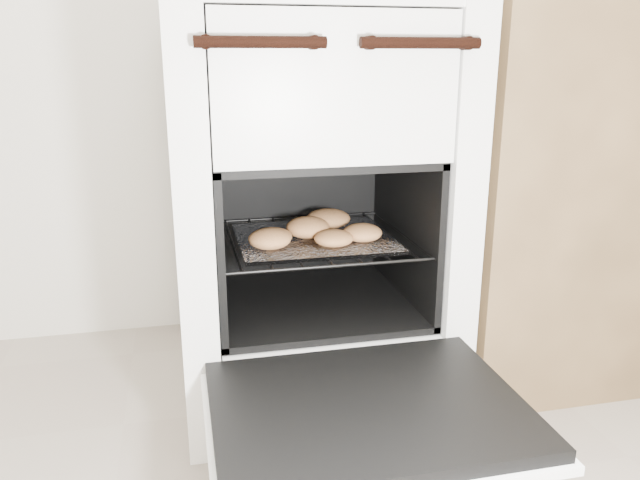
{
  "coord_description": "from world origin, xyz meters",
  "views": [
    {
      "loc": [
        -0.18,
        -0.22,
        0.77
      ],
      "look_at": [
        0.1,
        1.02,
        0.4
      ],
      "focal_mm": 35.0,
      "sensor_mm": 36.0,
      "label": 1
    }
  ],
  "objects": [
    {
      "name": "stove",
      "position": [
        0.1,
        1.17,
        0.45
      ],
      "size": [
        0.6,
        0.67,
        0.92
      ],
      "color": "white",
      "rests_on": "ground"
    },
    {
      "name": "oven_door",
      "position": [
        0.1,
        0.66,
        0.2
      ],
      "size": [
        0.54,
        0.42,
        0.04
      ],
      "color": "black",
      "rests_on": "stove"
    },
    {
      "name": "oven_rack",
      "position": [
        0.1,
        1.1,
        0.38
      ],
      "size": [
        0.44,
        0.42,
        0.01
      ],
      "color": "black",
      "rests_on": "stove"
    },
    {
      "name": "foil_sheet",
      "position": [
        0.1,
        1.08,
        0.39
      ],
      "size": [
        0.34,
        0.3,
        0.01
      ],
      "primitive_type": "cube",
      "color": "silver",
      "rests_on": "oven_rack"
    },
    {
      "name": "baked_rolls",
      "position": [
        0.1,
        1.07,
        0.41
      ],
      "size": [
        0.32,
        0.28,
        0.05
      ],
      "color": "#DE9759",
      "rests_on": "foil_sheet"
    },
    {
      "name": "counter",
      "position": [
        0.93,
        1.21,
        0.49
      ],
      "size": [
        0.99,
        0.66,
        0.99
      ],
      "primitive_type": "cube",
      "rotation": [
        0.0,
        0.0,
        0.0
      ],
      "color": "brown",
      "rests_on": "ground"
    }
  ]
}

